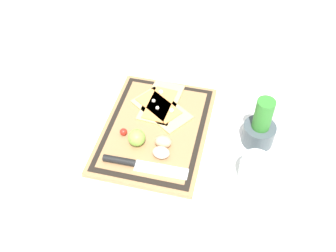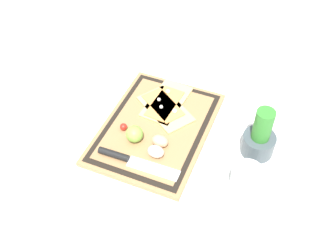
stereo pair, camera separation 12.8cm
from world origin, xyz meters
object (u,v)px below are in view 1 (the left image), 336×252
(knife, at_px, (131,163))
(lime, at_px, (137,138))
(pizza_slice_near, at_px, (161,102))
(pizza_slice_far, at_px, (161,108))
(egg_brown, at_px, (163,142))
(sauce_jar, at_px, (254,170))
(egg_pink, at_px, (161,153))
(cherry_tomato_red, at_px, (123,132))
(herb_pot, at_px, (260,128))

(knife, distance_m, lime, 0.09)
(pizza_slice_near, xyz_separation_m, lime, (0.19, -0.03, 0.02))
(pizza_slice_near, relative_size, pizza_slice_far, 0.93)
(pizza_slice_near, height_order, egg_brown, egg_brown)
(lime, distance_m, sauce_jar, 0.37)
(egg_pink, relative_size, lime, 0.96)
(pizza_slice_far, height_order, cherry_tomato_red, same)
(pizza_slice_near, height_order, sauce_jar, sauce_jar)
(lime, bearing_deg, pizza_slice_far, 167.42)
(knife, distance_m, egg_brown, 0.12)
(knife, relative_size, sauce_jar, 2.88)
(egg_pink, bearing_deg, egg_brown, -174.23)
(pizza_slice_near, relative_size, knife, 0.82)
(pizza_slice_far, height_order, sauce_jar, sauce_jar)
(egg_brown, xyz_separation_m, herb_pot, (-0.11, 0.29, 0.02))
(pizza_slice_near, xyz_separation_m, egg_pink, (0.23, 0.06, 0.01))
(pizza_slice_far, distance_m, egg_brown, 0.16)
(egg_pink, distance_m, herb_pot, 0.32)
(knife, distance_m, sauce_jar, 0.37)
(herb_pot, distance_m, sauce_jar, 0.15)
(pizza_slice_far, relative_size, cherry_tomato_red, 9.50)
(pizza_slice_near, bearing_deg, pizza_slice_far, 13.58)
(egg_pink, bearing_deg, sauce_jar, 90.14)
(pizza_slice_far, relative_size, egg_pink, 4.30)
(egg_brown, height_order, egg_pink, same)
(knife, bearing_deg, cherry_tomato_red, -151.64)
(pizza_slice_near, bearing_deg, sauce_jar, 56.67)
(pizza_slice_near, distance_m, egg_brown, 0.19)
(pizza_slice_far, bearing_deg, egg_brown, 16.82)
(cherry_tomato_red, distance_m, herb_pot, 0.44)
(egg_brown, bearing_deg, pizza_slice_far, -163.18)
(herb_pot, bearing_deg, egg_pink, -62.08)
(lime, bearing_deg, egg_pink, 69.21)
(pizza_slice_near, bearing_deg, egg_pink, 14.37)
(pizza_slice_near, relative_size, herb_pot, 1.20)
(pizza_slice_near, height_order, herb_pot, herb_pot)
(pizza_slice_far, xyz_separation_m, lime, (0.16, -0.04, 0.02))
(pizza_slice_far, bearing_deg, herb_pot, 82.11)
(sauce_jar, bearing_deg, pizza_slice_far, -120.35)
(herb_pot, height_order, sauce_jar, herb_pot)
(pizza_slice_far, xyz_separation_m, egg_brown, (0.15, 0.05, 0.01))
(pizza_slice_far, bearing_deg, sauce_jar, 59.65)
(cherry_tomato_red, xyz_separation_m, sauce_jar, (0.06, 0.43, 0.01))
(knife, xyz_separation_m, lime, (-0.09, -0.01, 0.02))
(egg_pink, bearing_deg, cherry_tomato_red, -112.89)
(knife, height_order, cherry_tomato_red, cherry_tomato_red)
(lime, relative_size, herb_pot, 0.31)
(knife, xyz_separation_m, egg_pink, (-0.05, 0.08, 0.01))
(herb_pot, bearing_deg, lime, -72.47)
(pizza_slice_far, relative_size, knife, 0.88)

